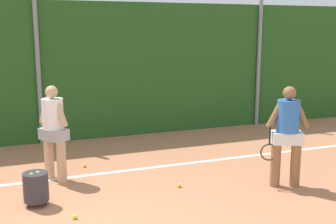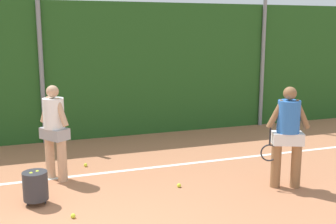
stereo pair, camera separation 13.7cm
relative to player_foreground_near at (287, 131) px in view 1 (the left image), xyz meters
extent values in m
plane|color=#B2704C|center=(-3.53, 0.45, -0.92)|extent=(29.65, 29.65, 0.00)
cube|color=#23511E|center=(-3.53, 4.25, 0.65)|extent=(19.27, 0.25, 3.15)
cylinder|color=gray|center=(-3.53, 4.08, 0.82)|extent=(0.10, 0.10, 3.49)
cylinder|color=gray|center=(2.03, 4.08, 0.82)|extent=(0.10, 0.10, 3.49)
cube|color=white|center=(-3.53, 1.63, -0.92)|extent=(14.08, 0.10, 0.01)
cylinder|color=#8C603D|center=(0.15, -0.06, -0.56)|extent=(0.16, 0.16, 0.72)
cylinder|color=#8C603D|center=(-0.14, 0.06, -0.56)|extent=(0.16, 0.16, 0.72)
cube|color=white|center=(0.00, 0.00, -0.10)|extent=(0.55, 0.44, 0.19)
cylinder|color=blue|center=(0.00, 0.00, 0.25)|extent=(0.35, 0.35, 0.51)
sphere|color=#8C603D|center=(0.00, 0.00, 0.62)|extent=(0.21, 0.21, 0.21)
cylinder|color=#8C603D|center=(0.19, -0.08, 0.29)|extent=(0.28, 0.17, 0.49)
cylinder|color=#8C603D|center=(-0.18, 0.07, 0.29)|extent=(0.28, 0.17, 0.49)
cylinder|color=black|center=(-0.28, 0.06, -0.06)|extent=(0.03, 0.03, 0.28)
torus|color=#26262B|center=(-0.28, 0.06, -0.33)|extent=(0.27, 0.13, 0.28)
cylinder|color=tan|center=(-3.57, 1.73, -0.57)|extent=(0.16, 0.16, 0.71)
cylinder|color=tan|center=(-3.39, 1.47, -0.57)|extent=(0.16, 0.16, 0.71)
cube|color=#99999E|center=(-3.48, 1.60, -0.12)|extent=(0.50, 0.55, 0.19)
cylinder|color=white|center=(-3.48, 1.60, 0.23)|extent=(0.35, 0.35, 0.51)
sphere|color=tan|center=(-3.48, 1.60, 0.60)|extent=(0.21, 0.21, 0.21)
cylinder|color=tan|center=(-3.59, 1.76, 0.27)|extent=(0.21, 0.26, 0.49)
cylinder|color=tan|center=(-3.37, 1.43, 0.27)|extent=(0.21, 0.26, 0.49)
cylinder|color=#2D2D33|center=(-3.85, 0.60, -0.63)|extent=(0.36, 0.36, 0.42)
cylinder|color=#2D2D33|center=(-3.73, 0.60, -0.88)|extent=(0.02, 0.02, 0.08)
cylinder|color=#2D2D33|center=(-3.98, 0.60, -0.88)|extent=(0.02, 0.02, 0.08)
cylinder|color=#2D2D33|center=(-3.85, 0.73, -0.88)|extent=(0.02, 0.02, 0.08)
sphere|color=#CCDB33|center=(-3.81, 0.63, -0.44)|extent=(0.07, 0.07, 0.07)
sphere|color=#CCDB33|center=(-3.90, 0.58, -0.44)|extent=(0.07, 0.07, 0.07)
sphere|color=#CCDB33|center=(-1.63, 0.55, -0.89)|extent=(0.07, 0.07, 0.07)
sphere|color=#CCDB33|center=(-2.92, 2.10, -0.89)|extent=(0.07, 0.07, 0.07)
sphere|color=#CCDB33|center=(-3.40, -0.04, -0.89)|extent=(0.07, 0.07, 0.07)
camera|label=1|loc=(-4.05, -5.42, 1.60)|focal=44.71mm
camera|label=2|loc=(-3.92, -5.47, 1.60)|focal=44.71mm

